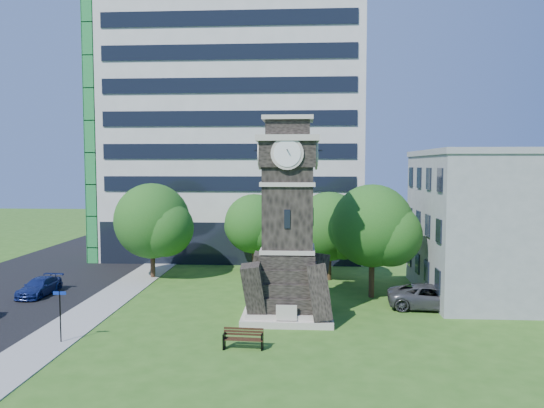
# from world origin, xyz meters

# --- Properties ---
(ground) EXTENTS (160.00, 160.00, 0.00)m
(ground) POSITION_xyz_m (0.00, 0.00, 0.00)
(ground) COLOR #2E5A19
(ground) RESTS_ON ground
(sidewalk) EXTENTS (3.00, 70.00, 0.06)m
(sidewalk) POSITION_xyz_m (-9.50, 5.00, 0.03)
(sidewalk) COLOR gray
(sidewalk) RESTS_ON ground
(clock_tower) EXTENTS (5.40, 5.40, 12.22)m
(clock_tower) POSITION_xyz_m (3.00, 2.00, 5.28)
(clock_tower) COLOR beige
(clock_tower) RESTS_ON ground
(office_tall) EXTENTS (26.20, 15.11, 28.60)m
(office_tall) POSITION_xyz_m (-3.20, 25.84, 14.22)
(office_tall) COLOR silver
(office_tall) RESTS_ON ground
(office_low) EXTENTS (15.20, 12.20, 10.40)m
(office_low) POSITION_xyz_m (19.97, 8.00, 5.21)
(office_low) COLOR #9C9EA1
(office_low) RESTS_ON ground
(car_street_north) EXTENTS (1.97, 4.38, 1.25)m
(car_street_north) POSITION_xyz_m (-14.94, 6.13, 0.62)
(car_street_north) COLOR navy
(car_street_north) RESTS_ON ground
(car_east_lot) EXTENTS (5.88, 3.17, 1.57)m
(car_east_lot) POSITION_xyz_m (12.29, 4.23, 0.78)
(car_east_lot) COLOR #454549
(car_east_lot) RESTS_ON ground
(park_bench) EXTENTS (2.06, 0.55, 1.06)m
(park_bench) POSITION_xyz_m (0.92, -3.96, 0.56)
(park_bench) COLOR black
(park_bench) RESTS_ON ground
(street_sign) EXTENTS (0.68, 0.07, 2.82)m
(street_sign) POSITION_xyz_m (-8.76, -3.65, 1.76)
(street_sign) COLOR black
(street_sign) RESTS_ON ground
(tree_nw) EXTENTS (6.82, 6.20, 7.85)m
(tree_nw) POSITION_xyz_m (-8.44, 12.57, 4.56)
(tree_nw) COLOR #332114
(tree_nw) RESTS_ON ground
(tree_nc) EXTENTS (5.67, 5.16, 6.83)m
(tree_nc) POSITION_xyz_m (-0.27, 15.37, 4.08)
(tree_nc) COLOR #332114
(tree_nc) RESTS_ON ground
(tree_ne) EXTENTS (6.13, 5.58, 7.18)m
(tree_ne) POSITION_xyz_m (6.10, 12.62, 4.22)
(tree_ne) COLOR #332114
(tree_ne) RESTS_ON ground
(tree_east) EXTENTS (6.40, 5.82, 8.00)m
(tree_east) POSITION_xyz_m (8.84, 7.10, 4.89)
(tree_east) COLOR #332114
(tree_east) RESTS_ON ground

